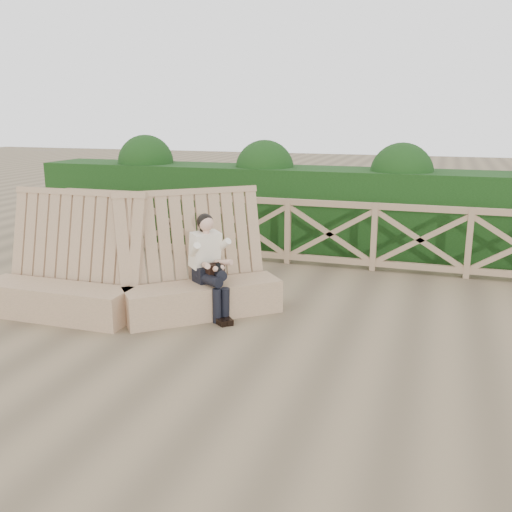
% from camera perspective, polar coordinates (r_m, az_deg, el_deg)
% --- Properties ---
extents(ground, '(60.00, 60.00, 0.00)m').
position_cam_1_polar(ground, '(6.32, 0.93, -8.95)').
color(ground, brown).
rests_on(ground, ground).
extents(bench, '(3.58, 1.89, 1.55)m').
position_cam_1_polar(bench, '(7.31, -12.43, -2.83)').
color(bench, '#886D4E').
rests_on(bench, ground).
extents(woman, '(0.74, 0.70, 1.28)m').
position_cam_1_polar(woman, '(7.09, -4.68, -0.56)').
color(woman, black).
rests_on(woman, ground).
extents(guardrail, '(10.10, 0.09, 1.10)m').
position_cam_1_polar(guardrail, '(9.42, 7.36, 2.21)').
color(guardrail, '#927155').
rests_on(guardrail, ground).
extents(hedge, '(12.00, 1.20, 1.50)m').
position_cam_1_polar(hedge, '(10.54, 8.67, 4.53)').
color(hedge, black).
rests_on(hedge, ground).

